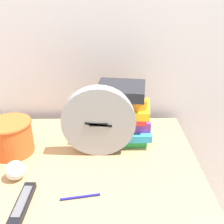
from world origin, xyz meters
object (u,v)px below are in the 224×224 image
Objects in this scene: book_stack at (122,114)px; crumpled_paper_ball at (15,170)px; pen at (80,197)px; desk_clock at (99,122)px; tv_remote at (23,203)px; basket at (11,136)px.

crumpled_paper_ball is (-0.38, -0.25, -0.09)m from book_stack.
book_stack reaches higher than pen.
desk_clock reaches higher than crumpled_paper_ball.
book_stack is 1.49× the size of tv_remote.
pen is at bearing -113.06° from book_stack.
desk_clock reaches higher than tv_remote.
crumpled_paper_ball is (-0.06, 0.13, 0.02)m from tv_remote.
tv_remote is 2.49× the size of crumpled_paper_ball.
desk_clock is 0.35m from basket.
desk_clock is 1.12× the size of book_stack.
pen is (0.17, 0.03, -0.01)m from tv_remote.
desk_clock is 2.22× the size of pen.
basket is (-0.35, 0.01, -0.07)m from desk_clock.
basket is at bearing 110.78° from crumpled_paper_ball.
desk_clock is at bearing -1.97° from basket.
desk_clock reaches higher than pen.
basket is 1.02× the size of tv_remote.
desk_clock is 0.34m from crumpled_paper_ball.
tv_remote is (-0.32, -0.38, -0.11)m from book_stack.
book_stack reaches higher than basket.
basket is 2.53× the size of crumpled_paper_ball.
basket is at bearing 112.64° from tv_remote.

